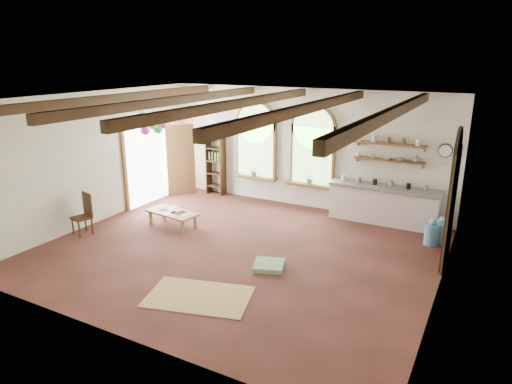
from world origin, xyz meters
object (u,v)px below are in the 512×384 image
Objects in this scene: side_chair at (83,223)px; balloon_cluster at (152,123)px; kitchen_counter at (383,204)px; coffee_table at (172,213)px.

side_chair is 0.84× the size of balloon_cluster.
kitchen_counter is 2.74× the size of side_chair.
coffee_table is 2.05m from side_chair.
kitchen_counter is at bearing 16.97° from balloon_cluster.
kitchen_counter is 2.32× the size of balloon_cluster.
kitchen_counter is 7.22m from side_chair.
balloon_cluster is (0.24, 2.34, 2.04)m from side_chair.
kitchen_counter is at bearing 31.16° from coffee_table.
kitchen_counter reaches higher than coffee_table.
balloon_cluster is at bearing 84.26° from side_chair.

